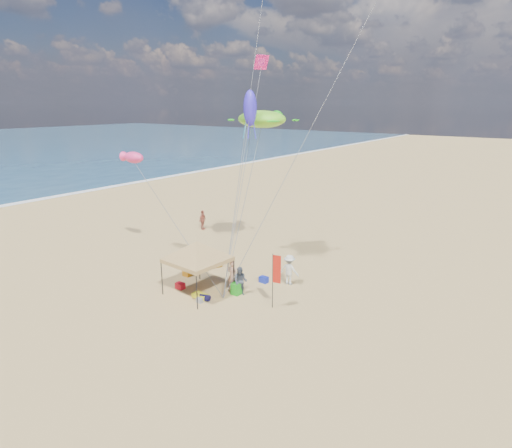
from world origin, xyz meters
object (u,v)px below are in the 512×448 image
object	(u,v)px
cooler_red	(180,286)
person_near_a	(233,276)
person_near_c	(289,270)
chair_yellow	(188,271)
person_near_b	(240,281)
person_far_a	(203,220)
chair_green	(236,289)
feather_flag	(276,273)
beach_cart	(200,296)
cooler_blue	(264,280)
canopy_tent	(197,244)

from	to	relation	value
cooler_red	person_near_a	xyz separation A→B (m)	(2.67, 1.77, 0.74)
cooler_red	person_near_c	world-z (taller)	person_near_c
chair_yellow	person_near_b	world-z (taller)	person_near_b
cooler_red	person_far_a	distance (m)	12.71
chair_green	feather_flag	bearing A→B (deg)	-2.39
chair_yellow	beach_cart	size ratio (longest dim) A/B	0.78
chair_green	person_near_b	size ratio (longest dim) A/B	0.41
beach_cart	person_far_a	distance (m)	14.22
beach_cart	cooler_red	bearing A→B (deg)	170.97
chair_green	person_near_c	bearing A→B (deg)	60.81
chair_yellow	person_near_b	distance (m)	4.62
person_near_a	person_near_c	size ratio (longest dim) A/B	0.97
person_near_a	person_near_b	bearing A→B (deg)	149.36
chair_green	person_far_a	size ratio (longest dim) A/B	0.40
cooler_blue	chair_yellow	xyz separation A→B (m)	(-4.64, -2.08, 0.16)
person_near_a	cooler_blue	bearing A→B (deg)	-126.55
chair_green	cooler_red	bearing A→B (deg)	-156.05
person_near_c	person_far_a	bearing A→B (deg)	-28.19
chair_green	person_far_a	world-z (taller)	person_far_a
canopy_tent	cooler_blue	size ratio (longest dim) A/B	11.15
cooler_red	person_near_a	world-z (taller)	person_near_a
person_near_c	cooler_red	bearing A→B (deg)	38.00
feather_flag	chair_yellow	bearing A→B (deg)	176.71
cooler_red	chair_green	bearing A→B (deg)	23.95
cooler_blue	beach_cart	world-z (taller)	cooler_blue
feather_flag	beach_cart	size ratio (longest dim) A/B	3.50
beach_cart	person_near_c	bearing A→B (deg)	58.33
person_near_a	person_near_b	distance (m)	0.84
canopy_tent	chair_yellow	xyz separation A→B (m)	(-2.44, 1.49, -2.74)
feather_flag	person_near_c	bearing A→B (deg)	109.28
cooler_blue	person_near_c	world-z (taller)	person_near_c
beach_cart	person_far_a	size ratio (longest dim) A/B	0.51
cooler_blue	chair_yellow	bearing A→B (deg)	-155.82
canopy_tent	person_far_a	world-z (taller)	canopy_tent
feather_flag	person_near_a	xyz separation A→B (m)	(-3.40, 0.45, -1.17)
feather_flag	chair_green	bearing A→B (deg)	177.61
canopy_tent	feather_flag	distance (m)	4.97
person_near_a	beach_cart	bearing A→B (deg)	57.33
cooler_red	cooler_blue	world-z (taller)	same
cooler_red	chair_green	distance (m)	3.54
person_near_b	person_near_c	xyz separation A→B (m)	(1.49, 2.99, 0.10)
chair_green	person_far_a	xyz separation A→B (m)	(-10.92, 8.67, 0.53)
cooler_blue	person_far_a	world-z (taller)	person_far_a
cooler_blue	person_near_a	distance (m)	2.34
person_near_a	person_far_a	size ratio (longest dim) A/B	1.06
beach_cart	chair_yellow	bearing A→B (deg)	146.51
canopy_tent	cooler_blue	bearing A→B (deg)	58.47
canopy_tent	person_far_a	bearing A→B (deg)	132.40
cooler_blue	canopy_tent	bearing A→B (deg)	-121.53
chair_green	person_near_a	size ratio (longest dim) A/B	0.38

